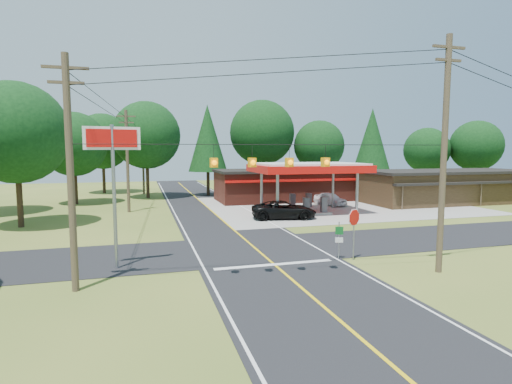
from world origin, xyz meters
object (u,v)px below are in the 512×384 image
object	(u,v)px
gas_canopy	(308,169)
suv_car	(284,210)
big_stop_sign	(113,161)
octagonal_stop_sign	(354,221)
sedan_car	(330,199)

from	to	relation	value
gas_canopy	suv_car	size ratio (longest dim) A/B	1.85
big_stop_sign	octagonal_stop_sign	distance (m)	13.07
octagonal_stop_sign	sedan_car	bearing A→B (deg)	66.82
suv_car	sedan_car	world-z (taller)	suv_car
sedan_car	octagonal_stop_sign	bearing A→B (deg)	-129.58
suv_car	big_stop_sign	xyz separation A→B (m)	(-13.44, -12.01, 4.70)
suv_car	octagonal_stop_sign	distance (m)	14.00
gas_canopy	big_stop_sign	distance (m)	22.71
suv_car	big_stop_sign	bearing A→B (deg)	142.17
big_stop_sign	octagonal_stop_sign	xyz separation A→B (m)	(12.50, -1.89, -3.31)
suv_car	big_stop_sign	world-z (taller)	big_stop_sign
octagonal_stop_sign	big_stop_sign	bearing A→B (deg)	171.42
gas_canopy	octagonal_stop_sign	world-z (taller)	gas_canopy
big_stop_sign	octagonal_stop_sign	world-z (taller)	big_stop_sign
suv_car	octagonal_stop_sign	xyz separation A→B (m)	(-0.94, -13.90, 1.38)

